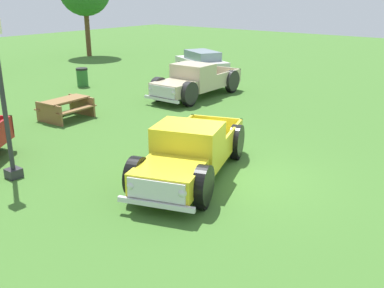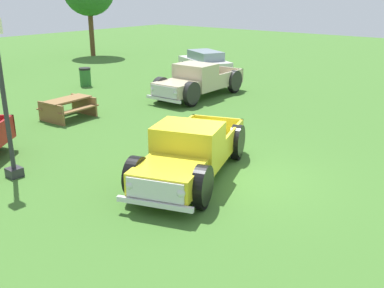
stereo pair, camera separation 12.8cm
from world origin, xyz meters
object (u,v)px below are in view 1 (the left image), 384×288
at_px(pickup_truck_foreground, 188,155).
at_px(pickup_truck_behind_right, 192,82).
at_px(lamp_post_near, 3,97).
at_px(sedan_distant_a, 202,62).
at_px(trash_can, 82,77).
at_px(picnic_table, 66,106).

bearing_deg(pickup_truck_foreground, pickup_truck_behind_right, 37.73).
bearing_deg(lamp_post_near, sedan_distant_a, 19.74).
xyz_separation_m(lamp_post_near, trash_can, (8.65, 8.06, -1.69)).
bearing_deg(picnic_table, pickup_truck_behind_right, -15.59).
bearing_deg(pickup_truck_behind_right, trash_can, 103.93).
relative_size(picnic_table, trash_can, 2.00).
xyz_separation_m(sedan_distant_a, trash_can, (-6.85, 2.50, -0.22)).
bearing_deg(lamp_post_near, pickup_truck_foreground, -54.27).
relative_size(lamp_post_near, picnic_table, 2.18).
xyz_separation_m(sedan_distant_a, picnic_table, (-11.12, -1.93, -0.21)).
bearing_deg(lamp_post_near, pickup_truck_behind_right, 11.27).
height_order(lamp_post_near, trash_can, lamp_post_near).
xyz_separation_m(lamp_post_near, picnic_table, (4.37, 3.63, -1.68)).
bearing_deg(pickup_truck_foreground, picnic_table, 77.17).
relative_size(pickup_truck_foreground, lamp_post_near, 1.26).
distance_m(lamp_post_near, picnic_table, 5.93).
height_order(pickup_truck_foreground, picnic_table, pickup_truck_foreground).
xyz_separation_m(pickup_truck_foreground, picnic_table, (1.68, 7.38, -0.22)).
xyz_separation_m(pickup_truck_foreground, lamp_post_near, (-2.69, 3.74, 1.46)).
bearing_deg(lamp_post_near, picnic_table, 39.72).
height_order(sedan_distant_a, lamp_post_near, lamp_post_near).
bearing_deg(pickup_truck_behind_right, lamp_post_near, -168.73).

